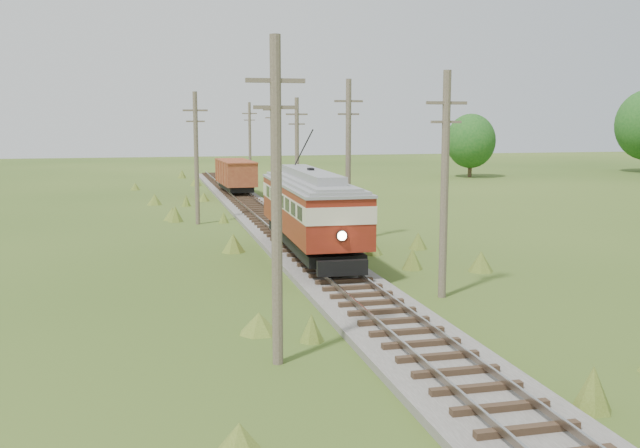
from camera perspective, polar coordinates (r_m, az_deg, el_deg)
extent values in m
cube|color=#605B54|center=(42.15, -3.06, -0.78)|extent=(3.60, 96.00, 0.25)
cube|color=#726659|center=(41.97, -4.03, -0.33)|extent=(0.08, 96.00, 0.17)
cube|color=#726659|center=(42.23, -2.11, -0.26)|extent=(0.08, 96.00, 0.17)
cube|color=#2D2116|center=(42.12, -3.07, -0.50)|extent=(2.40, 96.00, 0.16)
cube|color=black|center=(34.55, -0.74, -1.26)|extent=(2.73, 11.46, 0.46)
cube|color=maroon|center=(34.40, -0.74, 0.43)|extent=(3.19, 12.46, 1.14)
cube|color=beige|center=(34.28, -0.75, 1.97)|extent=(3.22, 12.52, 0.72)
cube|color=black|center=(34.28, -0.75, 1.97)|extent=(3.23, 11.96, 0.57)
cube|color=maroon|center=(34.23, -0.75, 2.83)|extent=(3.19, 12.46, 0.31)
cube|color=gray|center=(34.20, -0.75, 3.40)|extent=(3.25, 12.58, 0.39)
cube|color=gray|center=(34.17, -0.75, 3.99)|extent=(1.52, 9.32, 0.41)
sphere|color=#FFF2BF|center=(28.32, 1.78, -0.95)|extent=(0.37, 0.37, 0.37)
cylinder|color=black|center=(35.93, -1.35, 6.06)|extent=(0.18, 4.81, 1.99)
cylinder|color=black|center=(29.89, -0.41, -2.87)|extent=(0.14, 0.83, 0.83)
cylinder|color=black|center=(30.24, 2.47, -2.75)|extent=(0.14, 0.83, 0.83)
cylinder|color=black|center=(38.99, -3.23, -0.26)|extent=(0.14, 0.83, 0.83)
cylinder|color=black|center=(39.25, -0.99, -0.19)|extent=(0.14, 0.83, 0.83)
cube|color=black|center=(64.26, -6.76, 3.00)|extent=(2.33, 7.22, 0.50)
cube|color=maroon|center=(64.16, -6.78, 4.10)|extent=(2.88, 8.03, 1.98)
cube|color=maroon|center=(64.09, -6.79, 5.03)|extent=(2.93, 8.19, 0.12)
cylinder|color=black|center=(61.80, -7.09, 2.83)|extent=(0.15, 0.80, 0.79)
cylinder|color=black|center=(62.03, -5.73, 2.88)|extent=(0.15, 0.80, 0.79)
cylinder|color=black|center=(66.49, -7.71, 3.20)|extent=(0.15, 0.80, 0.79)
cylinder|color=black|center=(66.71, -6.45, 3.24)|extent=(0.15, 0.80, 0.79)
cone|color=gray|center=(61.69, -2.89, 2.51)|extent=(3.01, 3.01, 1.13)
cone|color=gray|center=(60.94, -2.03, 2.22)|extent=(1.70, 1.70, 0.66)
cylinder|color=brown|center=(27.31, 9.93, 3.00)|extent=(0.30, 0.30, 8.60)
cube|color=brown|center=(27.20, 10.10, 9.52)|extent=(1.60, 0.12, 0.12)
cube|color=brown|center=(27.20, 10.06, 8.04)|extent=(1.20, 0.10, 0.10)
cylinder|color=brown|center=(39.50, 2.27, 5.00)|extent=(0.30, 0.30, 9.00)
cube|color=brown|center=(39.45, 2.30, 9.79)|extent=(1.60, 0.12, 0.12)
cube|color=brown|center=(39.43, 2.30, 8.78)|extent=(1.20, 0.10, 0.10)
cylinder|color=brown|center=(52.08, -1.86, 5.47)|extent=(0.30, 0.30, 8.40)
cube|color=brown|center=(52.02, -1.87, 8.77)|extent=(1.60, 0.12, 0.12)
cube|color=brown|center=(52.02, -1.87, 8.00)|extent=(1.20, 0.10, 0.10)
cylinder|color=brown|center=(64.91, -3.85, 6.23)|extent=(0.30, 0.30, 8.90)
cube|color=brown|center=(64.88, -3.88, 9.10)|extent=(1.60, 0.12, 0.12)
cube|color=brown|center=(64.87, -3.88, 8.48)|extent=(1.20, 0.10, 0.10)
cylinder|color=brown|center=(77.72, -5.63, 6.47)|extent=(0.30, 0.30, 8.70)
cube|color=brown|center=(77.69, -5.66, 8.79)|extent=(1.60, 0.12, 0.12)
cube|color=brown|center=(77.69, -5.66, 8.27)|extent=(1.20, 0.10, 0.10)
cylinder|color=brown|center=(19.36, -3.50, 1.59)|extent=(0.30, 0.30, 9.00)
cube|color=brown|center=(19.26, -3.59, 11.38)|extent=(1.60, 0.12, 0.12)
cube|color=brown|center=(19.23, -3.57, 9.30)|extent=(1.20, 0.10, 0.10)
cylinder|color=brown|center=(47.10, -9.86, 5.17)|extent=(0.30, 0.30, 8.60)
cube|color=brown|center=(47.04, -9.96, 8.94)|extent=(1.60, 0.12, 0.12)
cube|color=brown|center=(47.04, -9.93, 8.09)|extent=(1.20, 0.10, 0.10)
cylinder|color=#38281C|center=(87.59, 11.90, 4.51)|extent=(0.50, 0.50, 2.52)
ellipsoid|color=#164B18|center=(87.45, 11.96, 6.52)|extent=(5.88, 5.88, 6.47)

